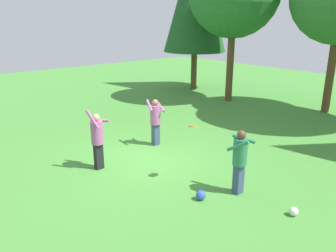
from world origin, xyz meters
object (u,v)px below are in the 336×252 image
ball_blue (201,195)px  ball_white (294,211)px  person_catcher (240,157)px  person_bystander (155,118)px  person_thrower (97,137)px  frisbee (193,126)px

ball_blue → ball_white: ball_blue is taller
person_catcher → person_bystander: (-3.85, 0.50, -0.03)m
person_thrower → person_catcher: (3.43, 1.87, -0.00)m
person_catcher → ball_blue: person_catcher is taller
frisbee → person_thrower: bearing=-146.6°
person_bystander → frisbee: (2.66, -0.89, 0.58)m
ball_blue → ball_white: 2.05m
person_bystander → ball_blue: 3.86m
person_thrower → person_bystander: person_thrower is taller
person_catcher → frisbee: size_ratio=4.77×
person_thrower → ball_white: size_ratio=8.86×
frisbee → person_bystander: bearing=161.5°
person_thrower → ball_blue: (3.07, 0.95, -0.83)m
person_catcher → frisbee: bearing=-0.0°
person_thrower → person_catcher: 3.90m
ball_white → person_catcher: bearing=-174.7°
person_catcher → ball_white: 1.65m
person_bystander → ball_white: (5.26, -0.37, -0.82)m
ball_blue → person_thrower: bearing=-162.7°
person_thrower → ball_blue: 3.33m
person_catcher → person_bystander: bearing=-25.7°
person_thrower → frisbee: size_ratio=5.24×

